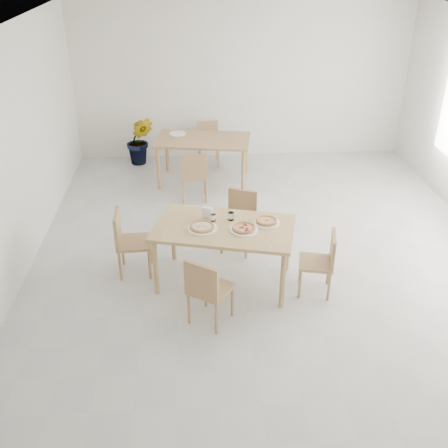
{
  "coord_description": "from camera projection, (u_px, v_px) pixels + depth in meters",
  "views": [
    {
      "loc": [
        -0.9,
        -5.9,
        3.63
      ],
      "look_at": [
        -0.58,
        -0.7,
        0.78
      ],
      "focal_mm": 42.0,
      "sensor_mm": 36.0,
      "label": 1
    }
  ],
  "objects": [
    {
      "name": "tumbler_a",
      "position": [
        231.0,
        216.0,
        6.08
      ],
      "size": [
        0.07,
        0.07,
        0.1
      ],
      "primitive_type": "cylinder",
      "color": "white",
      "rests_on": "main_table"
    },
    {
      "name": "chair_south",
      "position": [
        207.0,
        288.0,
        5.41
      ],
      "size": [
        0.54,
        0.54,
        0.8
      ],
      "rotation": [
        0.0,
        0.0,
        2.56
      ],
      "color": "#A18550",
      "rests_on": "ground"
    },
    {
      "name": "chair_east",
      "position": [
        323.0,
        259.0,
        5.92
      ],
      "size": [
        0.45,
        0.45,
        0.77
      ],
      "rotation": [
        0.0,
        0.0,
        -1.78
      ],
      "color": "#A18550",
      "rests_on": "ground"
    },
    {
      "name": "fork_a",
      "position": [
        163.0,
        236.0,
        5.77
      ],
      "size": [
        0.04,
        0.17,
        0.01
      ],
      "primitive_type": "cube",
      "rotation": [
        0.0,
        0.0,
        -0.14
      ],
      "color": "silver",
      "rests_on": "main_table"
    },
    {
      "name": "plate_mushroom",
      "position": [
        202.0,
        228.0,
        5.9
      ],
      "size": [
        0.34,
        0.34,
        0.02
      ],
      "primitive_type": "cylinder",
      "color": "white",
      "rests_on": "main_table"
    },
    {
      "name": "chair_back_n",
      "position": [
        208.0,
        140.0,
        9.43
      ],
      "size": [
        0.4,
        0.4,
        0.77
      ],
      "rotation": [
        0.0,
        0.0,
        0.05
      ],
      "color": "#A18550",
      "rests_on": "ground"
    },
    {
      "name": "main_table",
      "position": [
        224.0,
        232.0,
        6.0
      ],
      "size": [
        1.75,
        1.25,
        0.75
      ],
      "rotation": [
        0.0,
        0.0,
        -0.24
      ],
      "color": "tan",
      "rests_on": "ground"
    },
    {
      "name": "plate_empty",
      "position": [
        177.0,
        134.0,
        8.77
      ],
      "size": [
        0.27,
        0.27,
        0.02
      ],
      "primitive_type": "cylinder",
      "color": "white",
      "rests_on": "second_table"
    },
    {
      "name": "tumbler_b",
      "position": [
        213.0,
        218.0,
        6.06
      ],
      "size": [
        0.06,
        0.06,
        0.09
      ],
      "primitive_type": "cylinder",
      "color": "white",
      "rests_on": "main_table"
    },
    {
      "name": "chair_back_s",
      "position": [
        194.0,
        173.0,
        8.02
      ],
      "size": [
        0.41,
        0.41,
        0.81
      ],
      "rotation": [
        0.0,
        0.0,
        3.15
      ],
      "color": "#A18550",
      "rests_on": "ground"
    },
    {
      "name": "pizza_pepperoni",
      "position": [
        244.0,
        228.0,
        5.87
      ],
      "size": [
        0.31,
        0.31,
        0.03
      ],
      "rotation": [
        0.0,
        0.0,
        0.17
      ],
      "color": "tan",
      "rests_on": "plate_pepperoni"
    },
    {
      "name": "chair_west",
      "position": [
        127.0,
        238.0,
        6.27
      ],
      "size": [
        0.42,
        0.42,
        0.82
      ],
      "rotation": [
        0.0,
        0.0,
        1.6
      ],
      "color": "#A18550",
      "rests_on": "ground"
    },
    {
      "name": "second_table",
      "position": [
        203.0,
        143.0,
        8.6
      ],
      "size": [
        1.63,
        1.09,
        0.75
      ],
      "rotation": [
        0.0,
        0.0,
        -0.15
      ],
      "color": "#A18550",
      "rests_on": "ground"
    },
    {
      "name": "fork_b",
      "position": [
        270.0,
        246.0,
        5.58
      ],
      "size": [
        0.03,
        0.16,
        0.01
      ],
      "primitive_type": "cube",
      "rotation": [
        0.0,
        0.0,
        0.07
      ],
      "color": "silver",
      "rests_on": "main_table"
    },
    {
      "name": "plate_pepperoni",
      "position": [
        244.0,
        230.0,
        5.88
      ],
      "size": [
        0.33,
        0.33,
        0.02
      ],
      "primitive_type": "cylinder",
      "color": "white",
      "rests_on": "main_table"
    },
    {
      "name": "pizza_mushroom",
      "position": [
        202.0,
        227.0,
        5.89
      ],
      "size": [
        0.34,
        0.34,
        0.03
      ],
      "rotation": [
        0.0,
        0.0,
        0.23
      ],
      "color": "tan",
      "rests_on": "plate_mushroom"
    },
    {
      "name": "plate_margherita",
      "position": [
        266.0,
        223.0,
        6.02
      ],
      "size": [
        0.3,
        0.3,
        0.02
      ],
      "primitive_type": "cylinder",
      "color": "white",
      "rests_on": "main_table"
    },
    {
      "name": "potted_plant",
      "position": [
        140.0,
        140.0,
        9.41
      ],
      "size": [
        0.5,
        0.4,
        0.88
      ],
      "primitive_type": "imported",
      "rotation": [
        0.0,
        0.0,
        -0.02
      ],
      "color": "#26611D",
      "rests_on": "ground"
    },
    {
      "name": "napkin_holder",
      "position": [
        207.0,
        213.0,
        6.11
      ],
      "size": [
        0.14,
        0.1,
        0.14
      ],
      "rotation": [
        0.0,
        0.0,
        -0.31
      ],
      "color": "silver",
      "rests_on": "main_table"
    },
    {
      "name": "pizza_margherita",
      "position": [
        267.0,
        221.0,
        6.01
      ],
      "size": [
        0.26,
        0.26,
        0.03
      ],
      "rotation": [
        0.0,
        0.0,
        0.04
      ],
      "color": "tan",
      "rests_on": "plate_margherita"
    },
    {
      "name": "chair_north",
      "position": [
        240.0,
        216.0,
        6.8
      ],
      "size": [
        0.52,
        0.52,
        0.79
      ],
      "rotation": [
        0.0,
        0.0,
        -0.42
      ],
      "color": "#A18550",
      "rests_on": "ground"
    }
  ]
}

